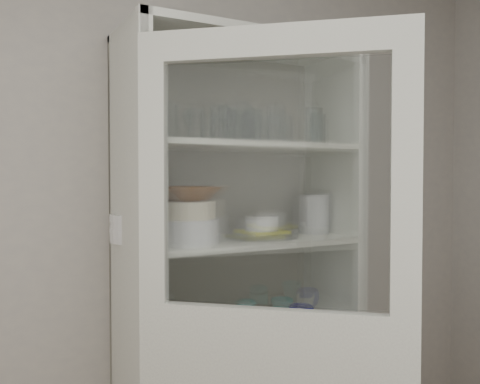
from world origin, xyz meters
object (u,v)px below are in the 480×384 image
pantry_cabinet (233,310)px  grey_bowl_stack (314,214)px  goblet_2 (232,125)px  yellow_trivet (262,232)px  cream_bowl (187,210)px  white_ramekin (262,223)px  mug_blue (301,316)px  terracotta_bowl (187,194)px  goblet_0 (192,125)px  plate_stack_back (139,228)px  cupboard_door (273,379)px  goblet_1 (222,124)px  glass_platter (262,235)px  white_canister (144,326)px  teal_jar (246,315)px  goblet_3 (273,129)px  mug_teal (282,309)px  measuring_cups (186,344)px  plate_stack_front (187,231)px  mug_white (299,320)px

pantry_cabinet → grey_bowl_stack: bearing=-7.2°
goblet_2 → yellow_trivet: 0.48m
cream_bowl → white_ramekin: cream_bowl is taller
mug_blue → cream_bowl: bearing=-168.2°
terracotta_bowl → goblet_0: bearing=61.2°
goblet_2 → plate_stack_back: bearing=178.1°
cupboard_door → cream_bowl: cupboard_door is taller
goblet_1 → glass_platter: goblet_1 is taller
terracotta_bowl → white_canister: bearing=143.6°
yellow_trivet → white_canister: size_ratio=1.25×
teal_jar → goblet_0: bearing=165.5°
cupboard_door → teal_jar: (0.21, 0.56, 0.04)m
goblet_3 → terracotta_bowl: goblet_3 is taller
white_canister → cream_bowl: bearing=-36.4°
terracotta_bowl → yellow_trivet: bearing=8.1°
cream_bowl → terracotta_bowl: terracotta_bowl is taller
mug_teal → measuring_cups: size_ratio=1.00×
plate_stack_front → measuring_cups: plate_stack_front is taller
goblet_3 → measuring_cups: goblet_3 is taller
pantry_cabinet → plate_stack_back: size_ratio=9.04×
terracotta_bowl → goblet_3: bearing=18.5°
goblet_0 → white_ramekin: (0.28, -0.11, -0.42)m
mug_blue → plate_stack_front: bearing=-168.2°
white_ramekin → mug_white: (0.13, -0.09, -0.42)m
cream_bowl → plate_stack_front: bearing=180.0°
glass_platter → goblet_3: bearing=42.0°
pantry_cabinet → mug_white: pantry_cabinet is taller
mug_teal → pantry_cabinet: bearing=-174.3°
white_ramekin → yellow_trivet: bearing=0.0°
yellow_trivet → goblet_1: bearing=144.9°
mug_white → goblet_3: bearing=110.1°
mug_white → goblet_1: bearing=163.4°
goblet_1 → white_ramekin: (0.14, -0.10, -0.43)m
mug_white → cupboard_door: bearing=-115.1°
goblet_0 → terracotta_bowl: (-0.09, -0.16, -0.29)m
grey_bowl_stack → yellow_trivet: bearing=-175.6°
terracotta_bowl → mug_teal: terracotta_bowl is taller
goblet_1 → glass_platter: 0.51m
grey_bowl_stack → measuring_cups: size_ratio=1.74×
teal_jar → white_canister: white_canister is taller
mug_white → measuring_cups: mug_white is taller
plate_stack_front → white_ramekin: (0.37, 0.05, 0.01)m
plate_stack_back → yellow_trivet: (0.51, -0.11, -0.03)m
cream_bowl → terracotta_bowl: size_ratio=0.95×
goblet_3 → mug_teal: goblet_3 is taller
white_ramekin → terracotta_bowl: bearing=-171.9°
white_canister → yellow_trivet: bearing=-5.9°
goblet_1 → terracotta_bowl: size_ratio=0.76×
grey_bowl_stack → goblet_0: bearing=171.8°
white_ramekin → pantry_cabinet: bearing=144.3°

